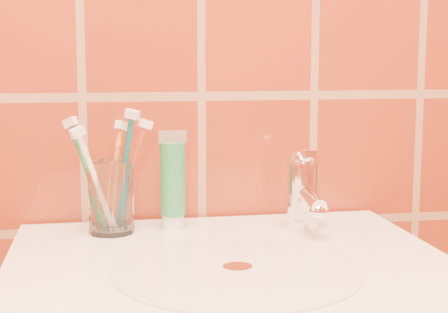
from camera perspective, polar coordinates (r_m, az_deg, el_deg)
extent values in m
cylinder|color=silver|center=(0.83, 1.12, -9.35)|extent=(0.30, 0.30, 0.00)
cylinder|color=white|center=(0.83, 1.12, -9.22)|extent=(0.04, 0.04, 0.00)
cylinder|color=white|center=(1.00, -9.36, -3.37)|extent=(0.07, 0.07, 0.11)
cylinder|color=white|center=(1.02, -4.24, -5.44)|extent=(0.03, 0.03, 0.02)
cylinder|color=#1C793E|center=(1.01, -4.28, -1.87)|extent=(0.04, 0.04, 0.11)
cube|color=beige|center=(1.00, -4.32, 1.66)|extent=(0.04, 0.00, 0.02)
cylinder|color=white|center=(1.02, 6.55, -3.36)|extent=(0.05, 0.05, 0.09)
sphere|color=white|center=(1.01, 6.59, -0.73)|extent=(0.05, 0.05, 0.05)
cylinder|color=white|center=(0.98, 7.19, -3.37)|extent=(0.02, 0.09, 0.03)
cube|color=white|center=(1.00, 6.81, 0.19)|extent=(0.02, 0.06, 0.01)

